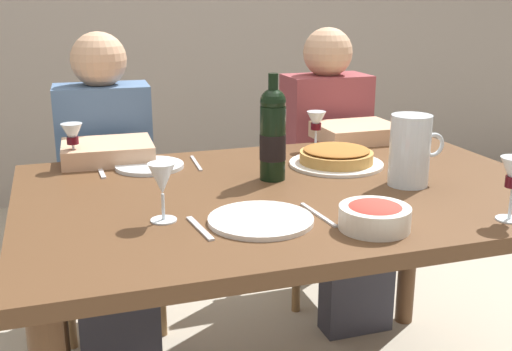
# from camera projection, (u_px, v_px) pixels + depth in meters

# --- Properties ---
(dining_table) EXTENTS (1.50, 1.00, 0.76)m
(dining_table) POSITION_uv_depth(u_px,v_px,m) (291.00, 219.00, 1.78)
(dining_table) COLOR brown
(dining_table) RESTS_ON ground
(wine_bottle) EXTENTS (0.08, 0.08, 0.31)m
(wine_bottle) POSITION_uv_depth(u_px,v_px,m) (273.00, 134.00, 1.80)
(wine_bottle) COLOR black
(wine_bottle) RESTS_ON dining_table
(water_pitcher) EXTENTS (0.17, 0.11, 0.20)m
(water_pitcher) POSITION_uv_depth(u_px,v_px,m) (410.00, 154.00, 1.76)
(water_pitcher) COLOR silver
(water_pitcher) RESTS_ON dining_table
(baked_tart) EXTENTS (0.30, 0.30, 0.06)m
(baked_tart) POSITION_uv_depth(u_px,v_px,m) (336.00, 157.00, 1.98)
(baked_tart) COLOR white
(baked_tart) RESTS_ON dining_table
(salad_bowl) EXTENTS (0.17, 0.17, 0.07)m
(salad_bowl) POSITION_uv_depth(u_px,v_px,m) (375.00, 215.00, 1.44)
(salad_bowl) COLOR silver
(salad_bowl) RESTS_ON dining_table
(wine_glass_left_diner) EXTENTS (0.07, 0.07, 0.14)m
(wine_glass_left_diner) POSITION_uv_depth(u_px,v_px,m) (72.00, 137.00, 1.93)
(wine_glass_left_diner) COLOR silver
(wine_glass_left_diner) RESTS_ON dining_table
(wine_glass_right_diner) EXTENTS (0.07, 0.07, 0.13)m
(wine_glass_right_diner) POSITION_uv_depth(u_px,v_px,m) (316.00, 123.00, 2.16)
(wine_glass_right_diner) COLOR silver
(wine_glass_right_diner) RESTS_ON dining_table
(wine_glass_centre) EXTENTS (0.07, 0.07, 0.14)m
(wine_glass_centre) POSITION_uv_depth(u_px,v_px,m) (162.00, 181.00, 1.47)
(wine_glass_centre) COLOR silver
(wine_glass_centre) RESTS_ON dining_table
(dinner_plate_left_setting) EXTENTS (0.26, 0.26, 0.01)m
(dinner_plate_left_setting) POSITION_uv_depth(u_px,v_px,m) (261.00, 220.00, 1.49)
(dinner_plate_left_setting) COLOR white
(dinner_plate_left_setting) RESTS_ON dining_table
(dinner_plate_right_setting) EXTENTS (0.21, 0.21, 0.01)m
(dinner_plate_right_setting) POSITION_uv_depth(u_px,v_px,m) (150.00, 166.00, 1.96)
(dinner_plate_right_setting) COLOR silver
(dinner_plate_right_setting) RESTS_ON dining_table
(fork_left_setting) EXTENTS (0.03, 0.16, 0.00)m
(fork_left_setting) POSITION_uv_depth(u_px,v_px,m) (200.00, 228.00, 1.45)
(fork_left_setting) COLOR silver
(fork_left_setting) RESTS_ON dining_table
(knife_left_setting) EXTENTS (0.02, 0.18, 0.00)m
(knife_left_setting) POSITION_uv_depth(u_px,v_px,m) (318.00, 215.00, 1.54)
(knife_left_setting) COLOR silver
(knife_left_setting) RESTS_ON dining_table
(knife_right_setting) EXTENTS (0.02, 0.18, 0.00)m
(knife_right_setting) POSITION_uv_depth(u_px,v_px,m) (196.00, 163.00, 2.00)
(knife_right_setting) COLOR silver
(knife_right_setting) RESTS_ON dining_table
(spoon_right_setting) EXTENTS (0.02, 0.16, 0.00)m
(spoon_right_setting) POSITION_uv_depth(u_px,v_px,m) (101.00, 171.00, 1.91)
(spoon_right_setting) COLOR silver
(spoon_right_setting) RESTS_ON dining_table
(chair_left) EXTENTS (0.42, 0.42, 0.87)m
(chair_left) POSITION_uv_depth(u_px,v_px,m) (107.00, 199.00, 2.49)
(chair_left) COLOR olive
(chair_left) RESTS_ON ground
(diner_left) EXTENTS (0.35, 0.51, 1.16)m
(diner_left) POSITION_uv_depth(u_px,v_px,m) (109.00, 187.00, 2.24)
(diner_left) COLOR #4C6B93
(diner_left) RESTS_ON ground
(chair_right) EXTENTS (0.40, 0.40, 0.87)m
(chair_right) POSITION_uv_depth(u_px,v_px,m) (312.00, 178.00, 2.77)
(chair_right) COLOR olive
(chair_right) RESTS_ON ground
(diner_right) EXTENTS (0.34, 0.50, 1.16)m
(diner_right) POSITION_uv_depth(u_px,v_px,m) (336.00, 166.00, 2.52)
(diner_right) COLOR #8E3D42
(diner_right) RESTS_ON ground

